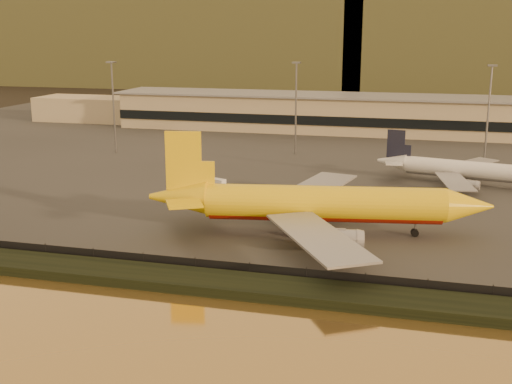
% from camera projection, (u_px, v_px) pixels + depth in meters
% --- Properties ---
extents(ground, '(900.00, 900.00, 0.00)m').
position_uv_depth(ground, '(259.00, 249.00, 102.19)').
color(ground, black).
rests_on(ground, ground).
extents(embankment, '(320.00, 7.00, 1.40)m').
position_uv_depth(embankment, '(227.00, 284.00, 86.07)').
color(embankment, black).
rests_on(embankment, ground).
extents(tarmac, '(320.00, 220.00, 0.20)m').
position_uv_depth(tarmac, '(338.00, 147.00, 191.30)').
color(tarmac, '#2D2D2D').
rests_on(tarmac, ground).
extents(perimeter_fence, '(300.00, 0.05, 2.20)m').
position_uv_depth(perimeter_fence, '(236.00, 270.00, 89.67)').
color(perimeter_fence, black).
rests_on(perimeter_fence, tarmac).
extents(terminal_building, '(202.00, 25.00, 12.60)m').
position_uv_depth(terminal_building, '(308.00, 113.00, 222.03)').
color(terminal_building, tan).
rests_on(terminal_building, tarmac).
extents(apron_light_masts, '(152.20, 12.20, 25.40)m').
position_uv_depth(apron_light_masts, '(388.00, 103.00, 165.05)').
color(apron_light_masts, slate).
rests_on(apron_light_masts, tarmac).
extents(distant_hills, '(470.00, 160.00, 70.00)m').
position_uv_depth(distant_hills, '(357.00, 35.00, 418.63)').
color(distant_hills, brown).
rests_on(distant_hills, ground).
extents(dhl_cargo_jet, '(57.83, 55.97, 17.30)m').
position_uv_depth(dhl_cargo_jet, '(318.00, 204.00, 107.96)').
color(dhl_cargo_jet, yellow).
rests_on(dhl_cargo_jet, tarmac).
extents(white_narrowbody_jet, '(39.29, 37.75, 11.36)m').
position_uv_depth(white_narrowbody_jet, '(464.00, 170.00, 143.19)').
color(white_narrowbody_jet, white).
rests_on(white_narrowbody_jet, tarmac).
extents(gse_vehicle_yellow, '(4.65, 2.53, 2.00)m').
position_uv_depth(gse_vehicle_yellow, '(351.00, 202.00, 125.68)').
color(gse_vehicle_yellow, yellow).
rests_on(gse_vehicle_yellow, tarmac).
extents(gse_vehicle_white, '(4.11, 2.92, 1.69)m').
position_uv_depth(gse_vehicle_white, '(217.00, 183.00, 142.37)').
color(gse_vehicle_white, white).
rests_on(gse_vehicle_white, tarmac).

